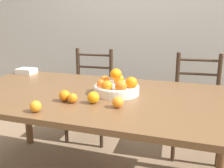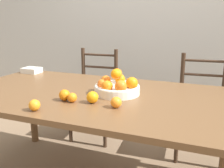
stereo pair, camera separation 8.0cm
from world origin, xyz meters
The scene contains 11 objects.
wall_back centered at (0.00, 1.56, 1.30)m, with size 8.00×0.06×2.60m.
dining_table centered at (0.00, 0.00, 0.67)m, with size 2.00×1.08×0.75m.
fruit_bowl centered at (0.16, 0.04, 0.80)m, with size 0.32×0.32×0.18m.
orange_loose_0 centered at (0.09, -0.20, 0.79)m, with size 0.07×0.07×0.07m.
orange_loose_1 centered at (-0.16, -0.44, 0.78)m, with size 0.07×0.07×0.07m.
orange_loose_2 centered at (-0.10, -0.22, 0.78)m, with size 0.07×0.07×0.07m.
orange_loose_3 centered at (0.26, -0.22, 0.78)m, with size 0.07×0.07×0.07m.
orange_loose_4 centered at (-0.04, -0.23, 0.78)m, with size 0.06×0.06×0.06m.
chair_left centered at (-0.38, 0.82, 0.47)m, with size 0.44×0.43×0.94m.
chair_right centered at (0.70, 0.82, 0.47)m, with size 0.45×0.44×0.94m.
book_stack centered at (-0.86, 0.41, 0.77)m, with size 0.16×0.13×0.05m.
Camera 2 is at (0.78, -1.59, 1.27)m, focal length 42.00 mm.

